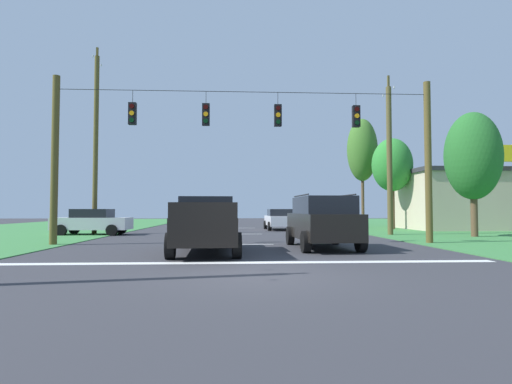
% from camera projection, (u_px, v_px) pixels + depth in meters
% --- Properties ---
extents(ground_plane, '(120.00, 120.00, 0.00)m').
position_uv_depth(ground_plane, '(253.00, 275.00, 9.37)').
color(ground_plane, '#333338').
extents(shoulder_grass_right, '(16.00, 80.00, 0.03)m').
position_uv_depth(shoulder_grass_right, '(492.00, 233.00, 25.16)').
color(shoulder_grass_right, '#397C3E').
rests_on(shoulder_grass_right, ground).
extents(stop_bar_stripe, '(14.06, 0.45, 0.01)m').
position_uv_depth(stop_bar_stripe, '(250.00, 263.00, 11.49)').
color(stop_bar_stripe, white).
rests_on(stop_bar_stripe, ground).
extents(lane_dash_0, '(2.50, 0.15, 0.01)m').
position_uv_depth(lane_dash_0, '(244.00, 244.00, 17.48)').
color(lane_dash_0, white).
rests_on(lane_dash_0, ground).
extents(lane_dash_1, '(2.50, 0.15, 0.01)m').
position_uv_depth(lane_dash_1, '(241.00, 234.00, 24.81)').
color(lane_dash_1, white).
rests_on(lane_dash_1, ground).
extents(lane_dash_2, '(2.50, 0.15, 0.01)m').
position_uv_depth(lane_dash_2, '(240.00, 228.00, 32.84)').
color(lane_dash_2, white).
rests_on(lane_dash_2, ground).
extents(overhead_signal_span, '(16.49, 0.31, 7.20)m').
position_uv_depth(overhead_signal_span, '(246.00, 152.00, 17.75)').
color(overhead_signal_span, brown).
rests_on(overhead_signal_span, ground).
extents(pickup_truck, '(2.46, 5.48, 1.95)m').
position_uv_depth(pickup_truck, '(206.00, 225.00, 14.33)').
color(pickup_truck, black).
rests_on(pickup_truck, ground).
extents(suv_black, '(2.33, 4.86, 2.05)m').
position_uv_depth(suv_black, '(322.00, 221.00, 15.80)').
color(suv_black, black).
rests_on(suv_black, ground).
extents(distant_car_crossing_white, '(2.12, 4.35, 1.52)m').
position_uv_depth(distant_car_crossing_white, '(280.00, 219.00, 30.09)').
color(distant_car_crossing_white, silver).
rests_on(distant_car_crossing_white, ground).
extents(distant_car_oncoming, '(4.35, 2.11, 1.52)m').
position_uv_depth(distant_car_oncoming, '(92.00, 221.00, 24.00)').
color(distant_car_oncoming, silver).
rests_on(distant_car_oncoming, ground).
extents(utility_pole_mid_right, '(0.31, 1.80, 9.40)m').
position_uv_depth(utility_pole_mid_right, '(389.00, 158.00, 23.98)').
color(utility_pole_mid_right, brown).
rests_on(utility_pole_mid_right, ground).
extents(utility_pole_near_left, '(0.29, 1.58, 11.44)m').
position_uv_depth(utility_pole_near_left, '(96.00, 142.00, 24.91)').
color(utility_pole_near_left, brown).
rests_on(utility_pole_near_left, ground).
extents(tree_roadside_right, '(3.00, 3.00, 6.85)m').
position_uv_depth(tree_roadside_right, '(392.00, 165.00, 30.79)').
color(tree_roadside_right, brown).
rests_on(tree_roadside_right, ground).
extents(tree_roadside_far_right, '(2.93, 2.93, 6.80)m').
position_uv_depth(tree_roadside_far_right, '(473.00, 156.00, 22.27)').
color(tree_roadside_far_right, brown).
rests_on(tree_roadside_far_right, ground).
extents(tree_roadside_left, '(2.48, 2.48, 9.00)m').
position_uv_depth(tree_roadside_left, '(362.00, 150.00, 33.82)').
color(tree_roadside_left, brown).
rests_on(tree_roadside_left, ground).
extents(roadside_store, '(10.94, 8.45, 5.77)m').
position_uv_depth(roadside_store, '(473.00, 200.00, 31.30)').
color(roadside_store, beige).
rests_on(roadside_store, ground).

